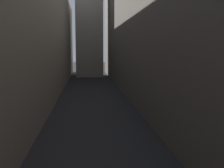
% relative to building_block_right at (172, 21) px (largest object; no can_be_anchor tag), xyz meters
% --- Properties ---
extents(ground_plane, '(264.00, 264.00, 0.00)m').
position_rel_building_block_right_xyz_m(ground_plane, '(-11.91, -2.00, -12.06)').
color(ground_plane, '#232326').
extents(building_block_left, '(12.67, 108.00, 20.73)m').
position_rel_building_block_right_xyz_m(building_block_left, '(-23.74, 0.00, -1.70)').
color(building_block_left, gray).
rests_on(building_block_left, ground).
extents(building_block_right, '(12.81, 108.00, 24.12)m').
position_rel_building_block_right_xyz_m(building_block_right, '(0.00, 0.00, 0.00)').
color(building_block_right, '#60594F').
rests_on(building_block_right, ground).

